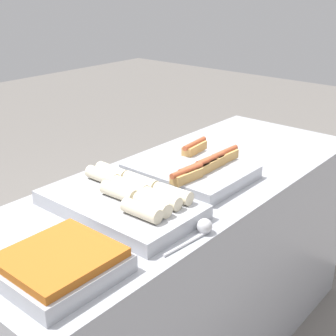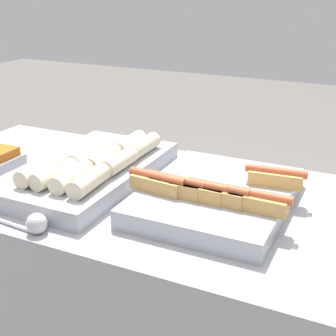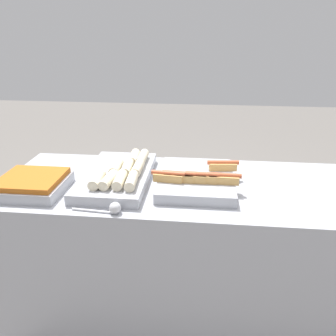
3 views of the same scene
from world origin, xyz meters
name	(u,v)px [view 2 (image 2 of 3)]	position (x,y,z in m)	size (l,w,h in m)	color
counter	(198,336)	(0.00, 0.00, 0.44)	(1.83, 0.68, 0.87)	#A8AAB2
tray_hotdogs	(216,195)	(0.04, -0.01, 0.90)	(0.41, 0.45, 0.10)	#A8AAB2
tray_wraps	(90,170)	(-0.34, -0.01, 0.91)	(0.32, 0.55, 0.10)	#A8AAB2
serving_spoon_near	(32,223)	(-0.29, -0.31, 0.89)	(0.21, 0.05, 0.05)	silver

